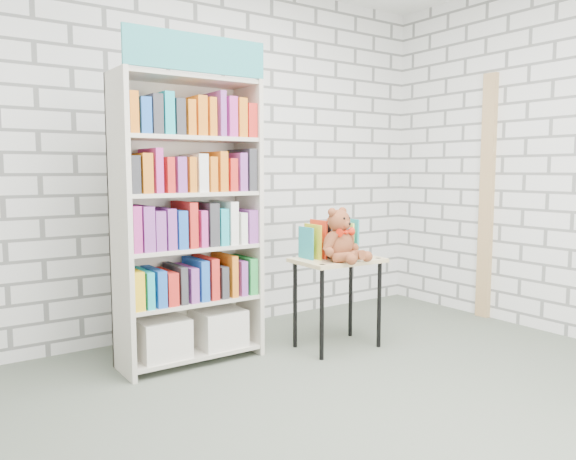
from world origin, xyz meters
TOP-DOWN VIEW (x-y plane):
  - ground at (0.00, 0.00)m, footprint 4.50×4.50m
  - room_shell at (0.00, 0.00)m, footprint 4.52×4.02m
  - bookshelf at (-0.39, 1.36)m, footprint 0.94×0.37m
  - display_table at (0.62, 1.02)m, footprint 0.62×0.44m
  - table_books at (0.62, 1.12)m, footprint 0.43×0.20m
  - teddy_bear at (0.56, 0.93)m, footprint 0.34×0.33m
  - door_trim at (2.23, 0.95)m, footprint 0.05×0.12m

SIDE VIEW (x-z plane):
  - ground at x=0.00m, z-range 0.00..0.00m
  - display_table at x=0.62m, z-range 0.24..0.89m
  - table_books at x=0.62m, z-range 0.66..0.91m
  - teddy_bear at x=0.56m, z-range 0.62..0.99m
  - bookshelf at x=-0.39m, z-range -0.09..2.02m
  - door_trim at x=2.23m, z-range 0.00..2.10m
  - room_shell at x=0.00m, z-range 0.38..3.19m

